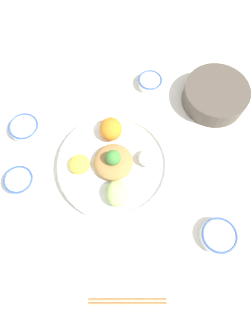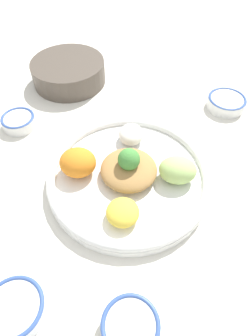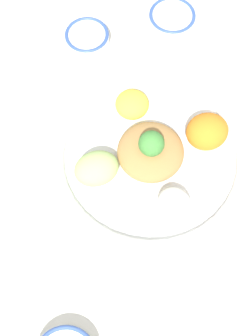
{
  "view_description": "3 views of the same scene",
  "coord_description": "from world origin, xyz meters",
  "px_view_note": "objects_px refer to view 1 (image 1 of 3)",
  "views": [
    {
      "loc": [
        -0.3,
        -0.14,
        0.86
      ],
      "look_at": [
        -0.01,
        -0.05,
        0.06
      ],
      "focal_mm": 30.0,
      "sensor_mm": 36.0,
      "label": 1
    },
    {
      "loc": [
        -0.17,
        0.34,
        0.52
      ],
      "look_at": [
        -0.0,
        0.01,
        0.06
      ],
      "focal_mm": 30.0,
      "sensor_mm": 36.0,
      "label": 2
    },
    {
      "loc": [
        -0.03,
        -0.38,
        0.83
      ],
      "look_at": [
        -0.04,
        -0.05,
        0.05
      ],
      "focal_mm": 50.0,
      "sensor_mm": 36.0,
      "label": 3
    }
  ],
  "objects_px": {
    "rice_bowl_blue": "(20,181)",
    "side_serving_bowl": "(216,95)",
    "sauce_bowl_red": "(24,128)",
    "sauce_bowl_dark": "(219,236)",
    "chopsticks_pair_near": "(128,301)",
    "serving_spoon_extra": "(88,249)",
    "serving_spoon_main": "(55,71)",
    "rice_bowl_plain": "(150,82)",
    "salad_platter": "(114,163)"
  },
  "relations": [
    {
      "from": "rice_bowl_blue",
      "to": "side_serving_bowl",
      "type": "relative_size",
      "value": 0.42
    },
    {
      "from": "sauce_bowl_red",
      "to": "sauce_bowl_dark",
      "type": "relative_size",
      "value": 0.95
    },
    {
      "from": "side_serving_bowl",
      "to": "sauce_bowl_dark",
      "type": "bearing_deg",
      "value": -168.52
    },
    {
      "from": "sauce_bowl_dark",
      "to": "sauce_bowl_red",
      "type": "bearing_deg",
      "value": 75.94
    },
    {
      "from": "chopsticks_pair_near",
      "to": "serving_spoon_extra",
      "type": "bearing_deg",
      "value": -50.62
    },
    {
      "from": "serving_spoon_main",
      "to": "serving_spoon_extra",
      "type": "distance_m",
      "value": 0.66
    },
    {
      "from": "chopsticks_pair_near",
      "to": "rice_bowl_plain",
      "type": "bearing_deg",
      "value": -96.61
    },
    {
      "from": "rice_bowl_blue",
      "to": "sauce_bowl_dark",
      "type": "xyz_separation_m",
      "value": [
        0.01,
        -0.63,
        -0.0
      ]
    },
    {
      "from": "chopsticks_pair_near",
      "to": "serving_spoon_extra",
      "type": "relative_size",
      "value": 1.55
    },
    {
      "from": "chopsticks_pair_near",
      "to": "serving_spoon_main",
      "type": "bearing_deg",
      "value": -70.93
    },
    {
      "from": "rice_bowl_plain",
      "to": "rice_bowl_blue",
      "type": "bearing_deg",
      "value": 148.03
    },
    {
      "from": "sauce_bowl_dark",
      "to": "chopsticks_pair_near",
      "type": "bearing_deg",
      "value": 139.43
    },
    {
      "from": "sauce_bowl_dark",
      "to": "serving_spoon_main",
      "type": "relative_size",
      "value": 0.81
    },
    {
      "from": "salad_platter",
      "to": "sauce_bowl_dark",
      "type": "distance_m",
      "value": 0.39
    },
    {
      "from": "salad_platter",
      "to": "sauce_bowl_red",
      "type": "relative_size",
      "value": 3.62
    },
    {
      "from": "rice_bowl_blue",
      "to": "serving_spoon_extra",
      "type": "relative_size",
      "value": 0.68
    },
    {
      "from": "side_serving_bowl",
      "to": "serving_spoon_extra",
      "type": "xyz_separation_m",
      "value": [
        -0.61,
        0.26,
        -0.04
      ]
    },
    {
      "from": "serving_spoon_extra",
      "to": "rice_bowl_plain",
      "type": "bearing_deg",
      "value": 102.3
    },
    {
      "from": "rice_bowl_blue",
      "to": "chopsticks_pair_near",
      "type": "distance_m",
      "value": 0.48
    },
    {
      "from": "sauce_bowl_dark",
      "to": "rice_bowl_plain",
      "type": "height_order",
      "value": "same"
    },
    {
      "from": "sauce_bowl_red",
      "to": "side_serving_bowl",
      "type": "xyz_separation_m",
      "value": [
        0.3,
        -0.6,
        0.02
      ]
    },
    {
      "from": "rice_bowl_blue",
      "to": "serving_spoon_extra",
      "type": "distance_m",
      "value": 0.3
    },
    {
      "from": "rice_bowl_blue",
      "to": "sauce_bowl_dark",
      "type": "height_order",
      "value": "rice_bowl_blue"
    },
    {
      "from": "side_serving_bowl",
      "to": "serving_spoon_extra",
      "type": "distance_m",
      "value": 0.67
    },
    {
      "from": "rice_bowl_plain",
      "to": "serving_spoon_extra",
      "type": "bearing_deg",
      "value": 177.36
    },
    {
      "from": "sauce_bowl_red",
      "to": "serving_spoon_main",
      "type": "bearing_deg",
      "value": -0.86
    },
    {
      "from": "rice_bowl_blue",
      "to": "rice_bowl_plain",
      "type": "height_order",
      "value": "rice_bowl_blue"
    },
    {
      "from": "rice_bowl_blue",
      "to": "serving_spoon_extra",
      "type": "bearing_deg",
      "value": -116.35
    },
    {
      "from": "rice_bowl_plain",
      "to": "serving_spoon_main",
      "type": "xyz_separation_m",
      "value": [
        -0.04,
        0.36,
        -0.02
      ]
    },
    {
      "from": "sauce_bowl_red",
      "to": "chopsticks_pair_near",
      "type": "xyz_separation_m",
      "value": [
        -0.42,
        -0.48,
        -0.02
      ]
    },
    {
      "from": "chopsticks_pair_near",
      "to": "serving_spoon_extra",
      "type": "distance_m",
      "value": 0.18
    },
    {
      "from": "rice_bowl_blue",
      "to": "serving_spoon_extra",
      "type": "xyz_separation_m",
      "value": [
        -0.13,
        -0.27,
        -0.02
      ]
    },
    {
      "from": "sauce_bowl_dark",
      "to": "rice_bowl_blue",
      "type": "bearing_deg",
      "value": 90.58
    },
    {
      "from": "sauce_bowl_red",
      "to": "chopsticks_pair_near",
      "type": "bearing_deg",
      "value": -130.77
    },
    {
      "from": "rice_bowl_plain",
      "to": "serving_spoon_main",
      "type": "height_order",
      "value": "rice_bowl_plain"
    },
    {
      "from": "sauce_bowl_red",
      "to": "serving_spoon_extra",
      "type": "height_order",
      "value": "sauce_bowl_red"
    },
    {
      "from": "rice_bowl_blue",
      "to": "sauce_bowl_dark",
      "type": "bearing_deg",
      "value": -89.42
    },
    {
      "from": "rice_bowl_blue",
      "to": "chopsticks_pair_near",
      "type": "bearing_deg",
      "value": -119.36
    },
    {
      "from": "salad_platter",
      "to": "serving_spoon_main",
      "type": "xyz_separation_m",
      "value": [
        0.3,
        0.33,
        -0.02
      ]
    },
    {
      "from": "sauce_bowl_red",
      "to": "serving_spoon_main",
      "type": "height_order",
      "value": "sauce_bowl_red"
    },
    {
      "from": "salad_platter",
      "to": "rice_bowl_plain",
      "type": "distance_m",
      "value": 0.34
    },
    {
      "from": "salad_platter",
      "to": "sauce_bowl_dark",
      "type": "height_order",
      "value": "salad_platter"
    },
    {
      "from": "salad_platter",
      "to": "side_serving_bowl",
      "type": "bearing_deg",
      "value": -38.46
    },
    {
      "from": "salad_platter",
      "to": "serving_spoon_extra",
      "type": "bearing_deg",
      "value": -179.22
    },
    {
      "from": "rice_bowl_plain",
      "to": "chopsticks_pair_near",
      "type": "relative_size",
      "value": 0.41
    },
    {
      "from": "side_serving_bowl",
      "to": "serving_spoon_main",
      "type": "xyz_separation_m",
      "value": [
        -0.04,
        0.59,
        -0.04
      ]
    },
    {
      "from": "salad_platter",
      "to": "sauce_bowl_red",
      "type": "xyz_separation_m",
      "value": [
        0.04,
        0.33,
        -0.01
      ]
    },
    {
      "from": "serving_spoon_main",
      "to": "sauce_bowl_dark",
      "type": "bearing_deg",
      "value": 143.65
    },
    {
      "from": "rice_bowl_blue",
      "to": "serving_spoon_main",
      "type": "xyz_separation_m",
      "value": [
        0.44,
        0.06,
        -0.02
      ]
    },
    {
      "from": "chopsticks_pair_near",
      "to": "side_serving_bowl",
      "type": "bearing_deg",
      "value": -115.22
    }
  ]
}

